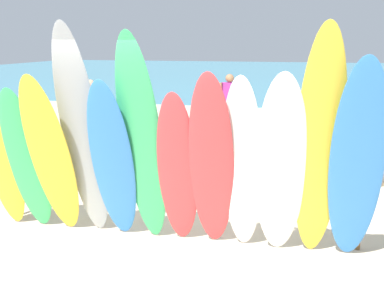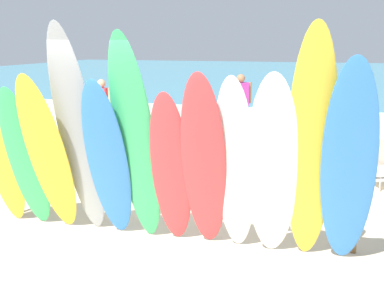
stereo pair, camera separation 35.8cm
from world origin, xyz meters
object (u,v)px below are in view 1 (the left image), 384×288
at_px(surfboard_green_5, 142,143).
at_px(surfboard_red_6, 178,171).
at_px(beach_chair_blue, 375,159).
at_px(beachgoer_by_water, 91,106).
at_px(surfboard_white_9, 280,168).
at_px(surfboard_green_1, 26,161).
at_px(surfboard_grey_3, 82,135).
at_px(surfboard_rack, 172,187).
at_px(surfboard_blue_4, 113,163).
at_px(surfboard_white_8, 242,166).
at_px(beachgoer_midbeach, 229,100).
at_px(surfboard_blue_11, 356,166).
at_px(surfboard_red_7, 211,164).
at_px(surfboard_yellow_10, 319,149).
at_px(surfboard_yellow_2, 51,158).

bearing_deg(surfboard_green_5, surfboard_red_6, 12.71).
bearing_deg(surfboard_green_5, beach_chair_blue, 54.08).
xyz_separation_m(surfboard_red_6, beachgoer_by_water, (-3.79, 5.59, -0.09)).
bearing_deg(surfboard_white_9, surfboard_green_1, 174.73).
distance_m(surfboard_grey_3, surfboard_white_9, 2.41).
bearing_deg(beach_chair_blue, surfboard_rack, -158.09).
bearing_deg(surfboard_green_1, surfboard_blue_4, -1.72).
relative_size(surfboard_green_5, surfboard_white_9, 1.18).
distance_m(surfboard_green_1, surfboard_white_8, 2.78).
xyz_separation_m(surfboard_white_9, beachgoer_midbeach, (-1.84, 7.41, -0.16)).
bearing_deg(surfboard_green_1, surfboard_green_5, -1.32).
relative_size(surfboard_grey_3, surfboard_white_8, 1.28).
bearing_deg(surfboard_grey_3, beach_chair_blue, 42.49).
bearing_deg(surfboard_green_1, surfboard_rack, 16.15).
relative_size(surfboard_grey_3, surfboard_green_5, 1.05).
distance_m(surfboard_grey_3, beach_chair_blue, 5.33).
xyz_separation_m(surfboard_green_1, surfboard_blue_4, (1.21, -0.05, 0.06)).
height_order(surfboard_white_8, beachgoer_midbeach, surfboard_white_8).
bearing_deg(surfboard_white_8, surfboard_blue_11, -7.17).
bearing_deg(surfboard_white_9, beachgoer_midbeach, 99.34).
distance_m(surfboard_red_6, surfboard_blue_11, 2.01).
xyz_separation_m(surfboard_blue_4, surfboard_white_8, (1.57, 0.09, 0.03)).
bearing_deg(surfboard_red_7, surfboard_green_1, 175.47).
bearing_deg(beachgoer_midbeach, surfboard_red_7, -113.28).
height_order(surfboard_grey_3, surfboard_green_5, surfboard_grey_3).
bearing_deg(beachgoer_by_water, surfboard_rack, 136.84).
relative_size(surfboard_yellow_10, surfboard_blue_11, 1.11).
height_order(surfboard_yellow_2, surfboard_red_6, surfboard_yellow_2).
bearing_deg(surfboard_white_9, surfboard_grey_3, 175.75).
bearing_deg(surfboard_blue_4, surfboard_white_9, -2.80).
distance_m(surfboard_yellow_2, surfboard_red_6, 1.61).
distance_m(surfboard_green_5, beachgoer_by_water, 6.59).
relative_size(surfboard_red_7, surfboard_yellow_10, 0.82).
distance_m(surfboard_yellow_2, surfboard_grey_3, 0.51).
distance_m(surfboard_blue_4, surfboard_green_5, 0.46).
height_order(surfboard_green_5, surfboard_yellow_10, surfboard_yellow_10).
xyz_separation_m(surfboard_green_1, surfboard_white_9, (3.22, -0.04, 0.12)).
xyz_separation_m(surfboard_green_1, surfboard_green_5, (1.59, -0.05, 0.33)).
xyz_separation_m(surfboard_white_9, surfboard_blue_11, (0.79, -0.07, 0.09)).
height_order(surfboard_yellow_2, surfboard_red_7, surfboard_red_7).
bearing_deg(surfboard_rack, beach_chair_blue, 46.52).
bearing_deg(surfboard_white_8, surfboard_rack, 153.88).
bearing_deg(surfboard_yellow_10, surfboard_yellow_2, 176.63).
bearing_deg(surfboard_grey_3, surfboard_blue_4, 0.31).
xyz_separation_m(surfboard_blue_4, beachgoer_midbeach, (0.17, 7.42, -0.11)).
relative_size(surfboard_white_9, beachgoer_by_water, 1.47).
bearing_deg(surfboard_red_7, surfboard_rack, 135.86).
height_order(surfboard_grey_3, beachgoer_midbeach, surfboard_grey_3).
distance_m(surfboard_grey_3, surfboard_red_6, 1.25).
distance_m(surfboard_white_8, beachgoer_midbeach, 7.47).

